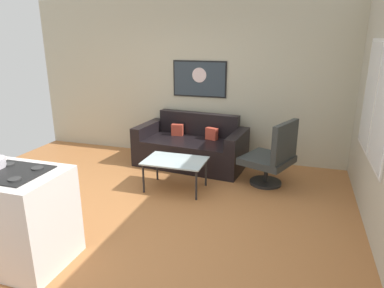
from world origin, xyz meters
TOP-DOWN VIEW (x-y plane):
  - ground at (0.00, 0.00)m, footprint 6.40×6.40m
  - back_wall at (0.00, 2.42)m, footprint 6.40×0.05m
  - couch at (0.03, 1.90)m, footprint 1.91×1.08m
  - coffee_table at (0.11, 0.86)m, footprint 0.87×0.59m
  - armchair at (1.44, 1.41)m, footprint 0.86×0.87m
  - wall_painting at (0.02, 2.38)m, footprint 0.97×0.03m
  - window at (2.59, 0.90)m, footprint 0.03×1.59m

SIDE VIEW (x-z plane):
  - ground at x=0.00m, z-range -0.04..0.00m
  - couch at x=0.03m, z-range -0.13..0.73m
  - coffee_table at x=0.11m, z-range 0.19..0.64m
  - armchair at x=1.44m, z-range -0.04..0.96m
  - back_wall at x=0.00m, z-range 0.00..2.80m
  - wall_painting at x=0.02m, z-range 1.11..1.74m
  - window at x=2.59m, z-range 0.74..2.12m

